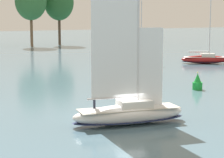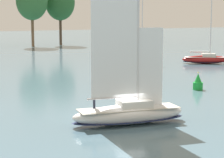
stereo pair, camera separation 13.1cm
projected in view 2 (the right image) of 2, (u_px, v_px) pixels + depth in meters
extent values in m
plane|color=slate|center=(129.00, 124.00, 35.90)|extent=(400.00, 400.00, 0.00)
cylinder|color=#4C3828|center=(61.00, 29.00, 126.71)|extent=(0.75, 0.75, 9.43)
ellipsoid|color=#285B2D|center=(60.00, 2.00, 125.59)|extent=(8.48, 8.48, 10.37)
cylinder|color=brown|center=(33.00, 29.00, 120.61)|extent=(0.77, 0.77, 9.62)
ellipsoid|color=#336B38|center=(32.00, 1.00, 119.47)|extent=(8.66, 8.66, 10.58)
ellipsoid|color=silver|center=(129.00, 114.00, 35.78)|extent=(9.83, 4.14, 1.62)
ellipsoid|color=#19234C|center=(129.00, 119.00, 35.85)|extent=(9.93, 4.18, 0.19)
cube|color=#BCB7A8|center=(129.00, 109.00, 35.71)|extent=(8.63, 3.54, 0.06)
cube|color=silver|center=(134.00, 104.00, 35.81)|extent=(2.93, 2.26, 0.67)
cylinder|color=silver|center=(138.00, 35.00, 35.06)|extent=(0.19, 0.19, 11.91)
cylinder|color=silver|center=(113.00, 98.00, 35.14)|extent=(4.26, 0.84, 0.16)
cube|color=white|center=(115.00, 37.00, 34.47)|extent=(3.90, 0.65, 9.76)
cube|color=white|center=(151.00, 68.00, 35.82)|extent=(2.07, 0.35, 6.55)
cylinder|color=#232838|center=(94.00, 105.00, 35.06)|extent=(0.23, 0.23, 0.85)
cylinder|color=#1E4CA5|center=(94.00, 95.00, 34.94)|extent=(0.39, 0.39, 0.65)
sphere|color=tan|center=(94.00, 90.00, 34.88)|extent=(0.24, 0.24, 0.24)
ellipsoid|color=maroon|center=(206.00, 59.00, 79.55)|extent=(8.75, 6.33, 1.47)
ellipsoid|color=#19234C|center=(206.00, 62.00, 79.60)|extent=(8.84, 6.40, 0.18)
cube|color=silver|center=(206.00, 57.00, 79.48)|extent=(7.65, 5.49, 0.06)
cube|color=beige|center=(209.00, 55.00, 79.42)|extent=(2.95, 2.66, 0.61)
cylinder|color=silver|center=(211.00, 27.00, 78.66)|extent=(0.17, 0.17, 10.83)
cylinder|color=silver|center=(199.00, 52.00, 79.39)|extent=(3.48, 2.03, 0.15)
cylinder|color=white|center=(199.00, 52.00, 79.37)|extent=(3.18, 1.91, 0.24)
ellipsoid|color=white|center=(138.00, 58.00, 81.85)|extent=(8.53, 4.50, 1.40)
ellipsoid|color=#19234C|center=(138.00, 60.00, 81.90)|extent=(8.61, 4.55, 0.17)
cube|color=beige|center=(139.00, 56.00, 81.79)|extent=(7.48, 3.87, 0.06)
cube|color=#333D4C|center=(141.00, 54.00, 81.82)|extent=(2.66, 2.19, 0.57)
cylinder|color=silver|center=(142.00, 29.00, 81.15)|extent=(0.16, 0.16, 10.26)
cylinder|color=silver|center=(132.00, 52.00, 81.43)|extent=(3.59, 1.17, 0.14)
cylinder|color=silver|center=(132.00, 51.00, 81.42)|extent=(3.26, 1.14, 0.22)
cylinder|color=green|center=(198.00, 86.00, 52.05)|extent=(1.17, 1.17, 0.88)
cone|color=green|center=(198.00, 78.00, 51.91)|extent=(0.88, 0.88, 1.08)
sphere|color=#F2F266|center=(198.00, 73.00, 51.82)|extent=(0.16, 0.16, 0.16)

